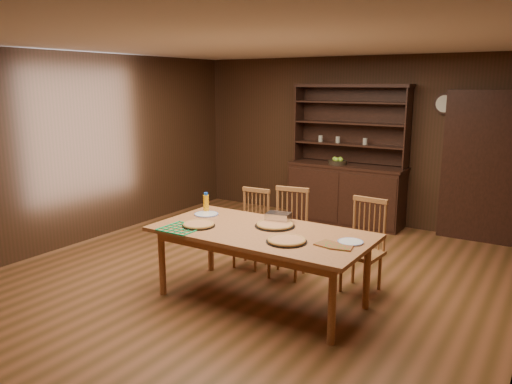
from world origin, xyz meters
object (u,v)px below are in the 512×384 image
Objects in this scene: china_hutch at (346,186)px; chair_right at (365,242)px; chair_center at (289,229)px; dining_table at (261,237)px; chair_left at (253,225)px; juice_bottle at (206,203)px.

chair_right is (1.19, -2.37, -0.07)m from china_hutch.
chair_center is (0.30, -2.42, -0.06)m from china_hutch.
dining_table is 0.84m from chair_center.
chair_left is 4.16× the size of juice_bottle.
china_hutch reaches higher than juice_bottle.
chair_center is 1.00m from juice_bottle.
chair_left reaches higher than dining_table.
chair_center reaches higher than juice_bottle.
chair_right is at bearing 48.30° from dining_table.
dining_table is at bearing -90.70° from chair_center.
chair_left is 0.94× the size of chair_right.
chair_left is (-0.65, 0.85, -0.19)m from dining_table.
china_hutch is 2.65m from chair_right.
china_hutch is at bearing 121.29° from chair_right.
juice_bottle reaches higher than dining_table.
chair_center is 0.89m from chair_right.
china_hutch is 2.99m from juice_bottle.
chair_center is at bearing 33.41° from juice_bottle.
chair_center is at bearing -83.04° from china_hutch.
china_hutch is 2.40m from chair_left.
chair_center is at bearing 98.85° from dining_table.
chair_left is at bearing -174.72° from chair_right.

